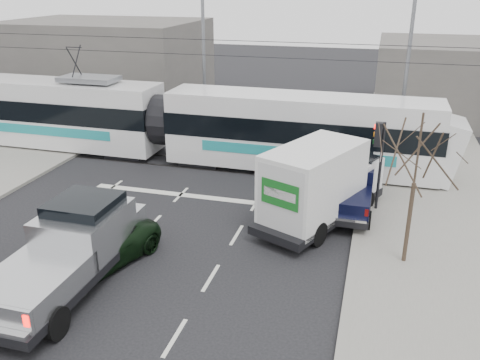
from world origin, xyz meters
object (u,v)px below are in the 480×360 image
(bare_tree, at_px, (418,156))
(street_lamp_far, at_px, (201,47))
(navy_pickup, at_px, (350,185))
(box_truck, at_px, (321,184))
(green_car, at_px, (91,249))
(street_lamp_near, at_px, (404,59))
(tram, at_px, (164,121))
(silver_pickup, at_px, (72,246))
(traffic_signal, at_px, (379,147))

(bare_tree, xyz_separation_m, street_lamp_far, (-11.79, 13.50, 1.32))
(bare_tree, bearing_deg, navy_pickup, 117.01)
(box_truck, bearing_deg, green_car, -117.19)
(street_lamp_near, height_order, green_car, street_lamp_near)
(bare_tree, distance_m, box_truck, 4.54)
(tram, bearing_deg, silver_pickup, -79.82)
(street_lamp_near, bearing_deg, navy_pickup, -103.77)
(street_lamp_far, distance_m, green_car, 17.12)
(traffic_signal, relative_size, street_lamp_far, 0.40)
(street_lamp_far, relative_size, green_car, 1.87)
(street_lamp_near, height_order, street_lamp_far, same)
(bare_tree, height_order, traffic_signal, bare_tree)
(green_car, bearing_deg, bare_tree, 33.65)
(navy_pickup, bearing_deg, tram, 158.94)
(street_lamp_near, bearing_deg, silver_pickup, -122.30)
(street_lamp_far, bearing_deg, traffic_signal, -41.72)
(bare_tree, distance_m, green_car, 10.73)
(tram, bearing_deg, box_truck, -31.84)
(box_truck, distance_m, navy_pickup, 2.02)
(traffic_signal, bearing_deg, green_car, -141.56)
(bare_tree, bearing_deg, silver_pickup, -159.30)
(navy_pickup, relative_size, green_car, 1.03)
(street_lamp_near, distance_m, tram, 12.54)
(street_lamp_near, bearing_deg, box_truck, -107.36)
(tram, distance_m, green_car, 11.24)
(traffic_signal, height_order, street_lamp_near, street_lamp_near)
(traffic_signal, bearing_deg, box_truck, -142.14)
(green_car, bearing_deg, street_lamp_near, 73.58)
(tram, xyz_separation_m, green_car, (2.08, -10.97, -1.30))
(bare_tree, height_order, green_car, bare_tree)
(street_lamp_far, distance_m, box_truck, 14.48)
(tram, height_order, box_truck, tram)
(street_lamp_near, distance_m, box_truck, 10.12)
(bare_tree, relative_size, green_car, 1.04)
(green_car, bearing_deg, silver_pickup, -78.40)
(silver_pickup, xyz_separation_m, box_truck, (6.81, 6.20, 0.37))
(traffic_signal, xyz_separation_m, street_lamp_far, (-10.66, 9.50, 2.37))
(tram, height_order, silver_pickup, tram)
(tram, relative_size, green_car, 5.65)
(bare_tree, xyz_separation_m, street_lamp_near, (-0.29, 11.50, 1.32))
(bare_tree, relative_size, street_lamp_far, 0.56)
(traffic_signal, relative_size, silver_pickup, 0.54)
(street_lamp_far, relative_size, tram, 0.33)
(traffic_signal, xyz_separation_m, box_truck, (-1.98, -1.54, -1.17))
(navy_pickup, bearing_deg, silver_pickup, -134.14)
(navy_pickup, bearing_deg, box_truck, -120.80)
(street_lamp_far, xyz_separation_m, box_truck, (8.67, -11.05, -3.54))
(traffic_signal, xyz_separation_m, silver_pickup, (-8.80, -7.75, -1.54))
(bare_tree, height_order, navy_pickup, bare_tree)
(bare_tree, bearing_deg, traffic_signal, 105.76)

